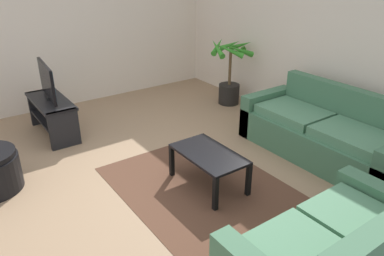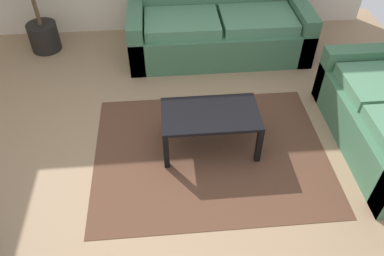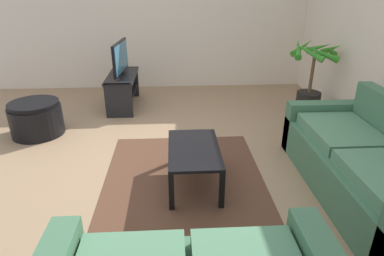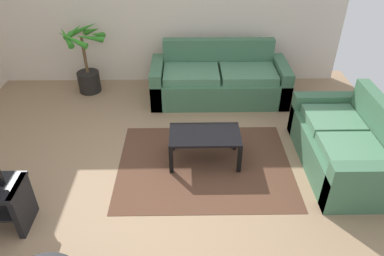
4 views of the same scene
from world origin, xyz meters
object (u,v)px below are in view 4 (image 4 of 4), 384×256
Objects in this scene: couch_main at (219,81)px; couch_loveseat at (345,146)px; potted_palm at (87,63)px; coffee_table at (205,138)px.

couch_loveseat is at bearing -51.53° from couch_main.
potted_palm reaches higher than couch_main.
couch_loveseat is at bearing -4.15° from coffee_table.
couch_main is 2.29m from couch_loveseat.
couch_main is 1.70m from coffee_table.
potted_palm is at bearing 173.26° from couch_main.
couch_loveseat is at bearing -29.55° from potted_palm.
coffee_table is at bearing -100.44° from couch_main.
coffee_table is 0.76× the size of potted_palm.
couch_main is 1.31× the size of couch_loveseat.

